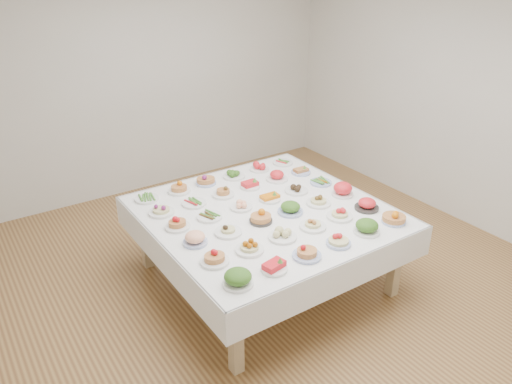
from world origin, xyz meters
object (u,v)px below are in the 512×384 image
dish_35 (283,162)px  display_table (265,218)px  dish_18 (177,223)px  dish_0 (238,277)px

dish_35 → display_table: bearing=-134.6°
dish_18 → dish_0: bearing=-89.8°
display_table → dish_18: size_ratio=9.73×
display_table → dish_35: 1.14m
dish_18 → dish_35: dish_18 is taller
dish_0 → dish_18: 0.97m
dish_35 → dish_0: bearing=-134.6°
display_table → dish_18: bearing=168.5°
dish_18 → dish_35: size_ratio=0.99×
display_table → dish_0: size_ratio=9.43×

